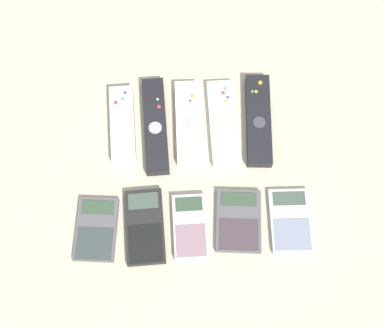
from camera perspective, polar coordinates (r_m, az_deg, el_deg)
ground_plane at (r=1.10m, az=0.05°, el=-1.85°), size 3.00×3.00×0.00m
remote_0 at (r=1.14m, az=-7.41°, el=4.25°), size 0.06×0.17×0.03m
remote_1 at (r=1.13m, az=-3.93°, el=4.14°), size 0.06×0.22×0.03m
remote_2 at (r=1.14m, az=-0.43°, el=4.51°), size 0.05×0.19×0.02m
remote_3 at (r=1.14m, az=3.35°, el=4.48°), size 0.06×0.19×0.02m
remote_4 at (r=1.14m, az=7.10°, el=4.72°), size 0.06×0.21×0.03m
calculator_0 at (r=1.08m, az=-10.18°, el=-6.80°), size 0.09×0.13×0.01m
calculator_1 at (r=1.07m, az=-5.05°, el=-6.63°), size 0.08×0.15×0.02m
calculator_2 at (r=1.06m, az=-0.20°, el=-6.63°), size 0.07×0.13×0.02m
calculator_3 at (r=1.07m, az=4.98°, el=-6.00°), size 0.10×0.13×0.02m
calculator_4 at (r=1.09m, az=10.46°, el=-5.87°), size 0.08×0.13×0.01m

